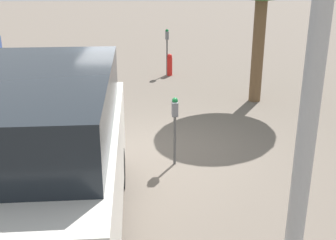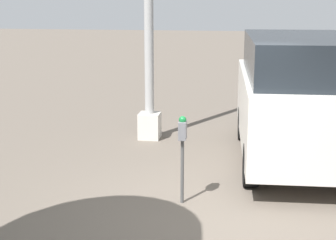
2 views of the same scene
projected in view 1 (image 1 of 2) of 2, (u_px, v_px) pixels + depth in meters
The scene contains 6 objects.
ground_plane at pixel (156, 154), 8.36m from camera, with size 80.00×80.00×0.00m, color #60564C.
parking_meter_near at pixel (175, 116), 7.62m from camera, with size 0.20×0.12×1.31m.
parking_meter_far at pixel (167, 41), 14.11m from camera, with size 0.20×0.12×1.56m.
lamp_post at pixel (314, 75), 3.90m from camera, with size 0.44×0.44×6.72m.
parked_van at pixel (41, 157), 5.35m from camera, with size 4.63×2.22×2.29m.
fire_hydrant at pixel (170, 65), 14.29m from camera, with size 0.18×0.18×0.74m.
Camera 1 is at (7.63, 0.02, 3.50)m, focal length 45.00 mm.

